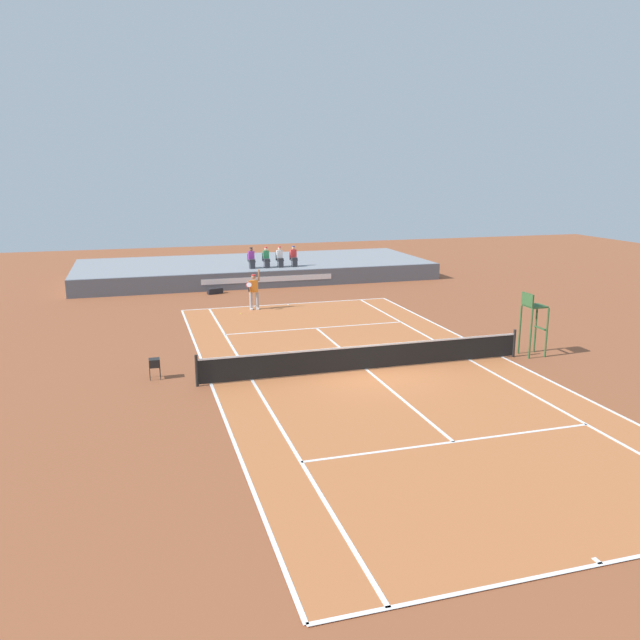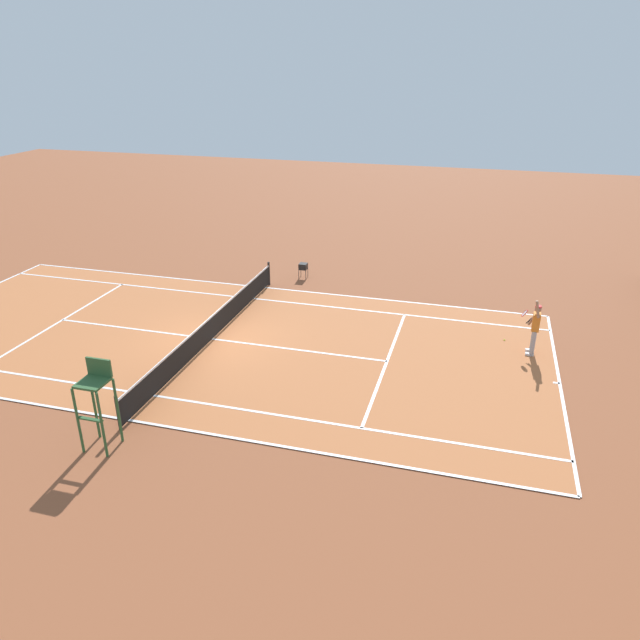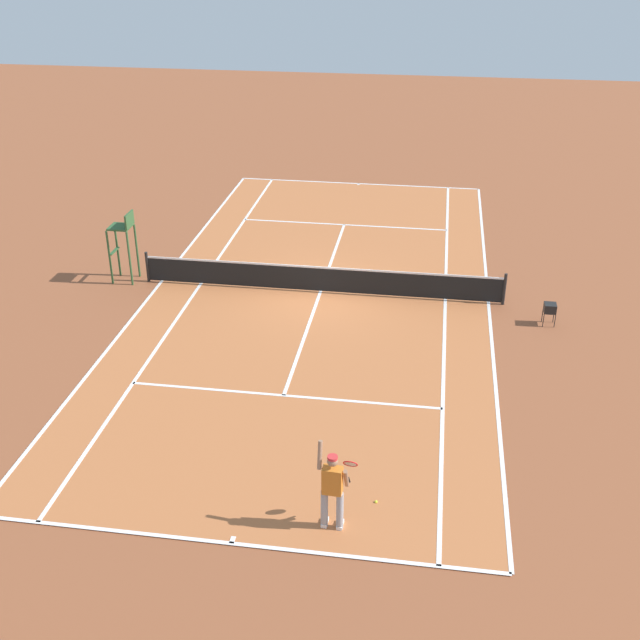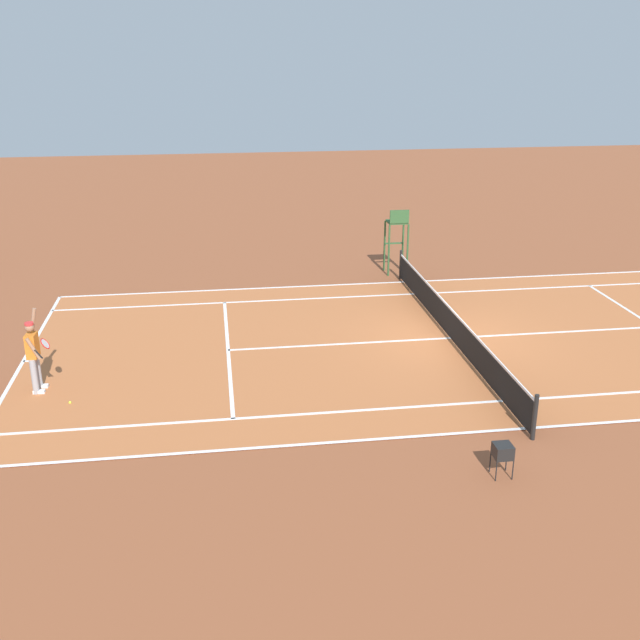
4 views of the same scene
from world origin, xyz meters
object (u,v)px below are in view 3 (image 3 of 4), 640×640
object	(u,v)px
tennis_player	(333,489)
umpire_chair	(123,238)
ball_hopper	(550,308)
tennis_ball	(376,502)

from	to	relation	value
tennis_player	umpire_chair	bearing A→B (deg)	-52.21
ball_hopper	tennis_ball	bearing A→B (deg)	63.55
tennis_ball	ball_hopper	bearing A→B (deg)	-116.45
tennis_player	tennis_ball	bearing A→B (deg)	-133.26
umpire_chair	ball_hopper	size ratio (longest dim) A/B	3.49
umpire_chair	ball_hopper	distance (m)	13.99
tennis_ball	ball_hopper	world-z (taller)	ball_hopper
tennis_player	tennis_ball	distance (m)	1.53
tennis_player	ball_hopper	bearing A→B (deg)	-118.22
umpire_chair	ball_hopper	world-z (taller)	umpire_chair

